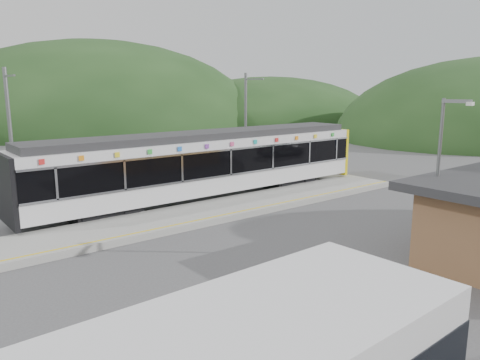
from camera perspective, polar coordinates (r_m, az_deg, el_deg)
ground at (r=20.11m, az=0.70°, el=-6.43°), size 120.00×120.00×0.00m
hills at (r=27.89m, az=3.68°, el=-1.43°), size 146.00×149.00×26.00m
platform at (r=22.62m, az=-4.61°, el=-4.06°), size 26.00×3.20×0.30m
yellow_line at (r=21.55m, az=-2.67°, el=-4.38°), size 26.00×0.10×0.01m
train at (r=25.59m, az=-4.02°, el=2.13°), size 20.44×3.01×3.74m
catenary_mast_west at (r=24.08m, az=-26.10°, el=4.25°), size 0.18×1.80×7.00m
catenary_mast_east at (r=30.32m, az=0.73°, el=6.60°), size 0.18×1.80×7.00m
lamp_post at (r=17.94m, az=23.37°, el=1.75°), size 0.38×1.04×5.73m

